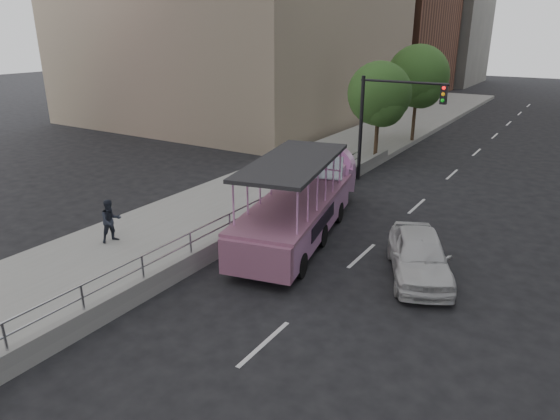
% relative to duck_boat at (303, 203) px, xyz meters
% --- Properties ---
extents(ground, '(160.00, 160.00, 0.00)m').
position_rel_duck_boat_xyz_m(ground, '(1.80, -4.82, -1.16)').
color(ground, black).
extents(sidewalk, '(5.50, 80.00, 0.30)m').
position_rel_duck_boat_xyz_m(sidewalk, '(-3.95, 5.18, -1.01)').
color(sidewalk, '#999893').
rests_on(sidewalk, ground).
extents(kerb_wall, '(0.24, 30.00, 0.36)m').
position_rel_duck_boat_xyz_m(kerb_wall, '(-1.32, -2.82, -0.68)').
color(kerb_wall, gray).
rests_on(kerb_wall, sidewalk).
extents(guardrail, '(0.07, 22.00, 0.71)m').
position_rel_duck_boat_xyz_m(guardrail, '(-1.32, -2.82, -0.02)').
color(guardrail, '#B3B2B7').
rests_on(guardrail, kerb_wall).
extents(duck_boat, '(4.23, 9.69, 3.13)m').
position_rel_duck_boat_xyz_m(duck_boat, '(0.00, 0.00, 0.00)').
color(duck_boat, black).
rests_on(duck_boat, ground).
extents(car, '(3.34, 4.57, 1.45)m').
position_rel_duck_boat_xyz_m(car, '(4.87, -1.26, -0.44)').
color(car, silver).
rests_on(car, ground).
extents(pedestrian_mid, '(0.76, 0.88, 1.53)m').
position_rel_duck_boat_xyz_m(pedestrian_mid, '(-4.85, -4.96, -0.10)').
color(pedestrian_mid, '#222733').
rests_on(pedestrian_mid, sidewalk).
extents(parking_sign, '(0.23, 0.56, 2.61)m').
position_rel_duck_boat_xyz_m(parking_sign, '(-1.00, 3.12, 0.49)').
color(parking_sign, black).
rests_on(parking_sign, ground).
extents(traffic_signal, '(4.20, 0.32, 5.20)m').
position_rel_duck_boat_xyz_m(traffic_signal, '(0.09, 7.67, 2.34)').
color(traffic_signal, black).
rests_on(traffic_signal, ground).
extents(street_tree_near, '(3.52, 3.52, 5.72)m').
position_rel_duck_boat_xyz_m(street_tree_near, '(-1.51, 11.10, 2.66)').
color(street_tree_near, '#362818').
rests_on(street_tree_near, ground).
extents(street_tree_far, '(3.97, 3.97, 6.45)m').
position_rel_duck_boat_xyz_m(street_tree_far, '(-1.31, 17.10, 3.14)').
color(street_tree_far, '#362818').
rests_on(street_tree_far, ground).
extents(midrise_stone_b, '(16.00, 14.00, 20.00)m').
position_rel_duck_boat_xyz_m(midrise_stone_b, '(-14.20, 59.18, 8.84)').
color(midrise_stone_b, slate).
rests_on(midrise_stone_b, ground).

